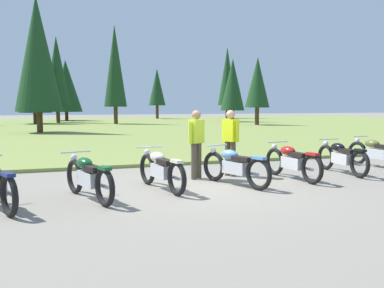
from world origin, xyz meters
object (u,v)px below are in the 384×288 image
object	(u,v)px
motorcycle_cream	(161,169)
rider_near_row_end	(230,139)
motorcycle_british_green	(88,177)
motorcycle_red	(292,161)
motorcycle_black	(342,157)
motorcycle_olive	(377,152)
rider_with_back_turned	(196,140)
motorcycle_sky_blue	(235,166)

from	to	relation	value
motorcycle_cream	rider_near_row_end	world-z (taller)	rider_near_row_end
motorcycle_british_green	rider_near_row_end	distance (m)	3.98
motorcycle_red	rider_near_row_end	distance (m)	1.61
motorcycle_british_green	motorcycle_black	world-z (taller)	same
motorcycle_black	motorcycle_olive	size ratio (longest dim) A/B	1.00
motorcycle_olive	rider_near_row_end	distance (m)	4.60
motorcycle_red	rider_with_back_turned	size ratio (longest dim) A/B	1.26
motorcycle_olive	rider_near_row_end	xyz separation A→B (m)	(-4.57, 0.04, 0.51)
motorcycle_sky_blue	motorcycle_black	xyz separation A→B (m)	(3.33, 0.58, 0.00)
motorcycle_cream	motorcycle_red	size ratio (longest dim) A/B	0.99
motorcycle_sky_blue	rider_with_back_turned	distance (m)	1.29
motorcycle_sky_blue	motorcycle_british_green	bearing A→B (deg)	-173.03
motorcycle_british_green	rider_near_row_end	bearing A→B (deg)	23.38
motorcycle_red	rider_with_back_turned	distance (m)	2.37
motorcycle_red	rider_near_row_end	xyz separation A→B (m)	(-1.23, 0.91, 0.51)
motorcycle_olive	motorcycle_black	bearing A→B (deg)	-161.50
rider_with_back_turned	rider_near_row_end	size ratio (longest dim) A/B	1.00
rider_with_back_turned	motorcycle_sky_blue	bearing A→B (deg)	-62.64
motorcycle_cream	motorcycle_black	distance (m)	5.04
motorcycle_british_green	motorcycle_black	bearing A→B (deg)	8.46
motorcycle_black	rider_near_row_end	xyz separation A→B (m)	(-2.92, 0.59, 0.51)
motorcycle_sky_blue	motorcycle_cream	bearing A→B (deg)	177.45
motorcycle_black	motorcycle_cream	bearing A→B (deg)	-174.23
motorcycle_red	rider_with_back_turned	xyz separation A→B (m)	(-2.18, 0.79, 0.51)
motorcycle_olive	motorcycle_red	bearing A→B (deg)	-165.42
motorcycle_olive	rider_near_row_end	world-z (taller)	rider_near_row_end
motorcycle_cream	motorcycle_olive	size ratio (longest dim) A/B	0.99
motorcycle_red	motorcycle_olive	world-z (taller)	same
motorcycle_british_green	motorcycle_cream	xyz separation A→B (m)	(1.54, 0.47, 0.00)
motorcycle_cream	motorcycle_sky_blue	size ratio (longest dim) A/B	1.04
motorcycle_red	rider_with_back_turned	bearing A→B (deg)	160.16
motorcycle_red	motorcycle_black	xyz separation A→B (m)	(1.69, 0.32, 0.00)
motorcycle_british_green	motorcycle_red	bearing A→B (deg)	7.70
motorcycle_british_green	motorcycle_cream	world-z (taller)	same
motorcycle_cream	motorcycle_sky_blue	world-z (taller)	same
motorcycle_black	rider_with_back_turned	world-z (taller)	rider_with_back_turned
motorcycle_british_green	rider_with_back_turned	size ratio (longest dim) A/B	1.21
rider_with_back_turned	motorcycle_olive	bearing A→B (deg)	0.86
motorcycle_sky_blue	rider_near_row_end	world-z (taller)	rider_near_row_end
motorcycle_british_green	motorcycle_olive	world-z (taller)	same
motorcycle_british_green	motorcycle_olive	distance (m)	8.34
motorcycle_olive	rider_with_back_turned	size ratio (longest dim) A/B	1.25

